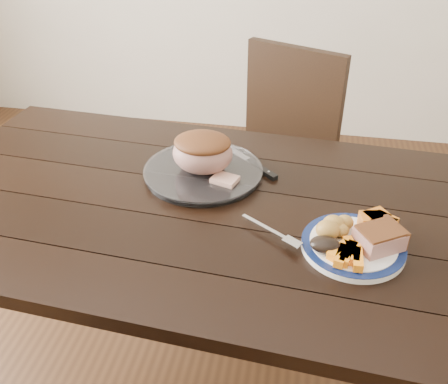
% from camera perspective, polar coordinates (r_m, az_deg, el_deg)
% --- Properties ---
extents(ground, '(4.00, 4.00, 0.00)m').
position_cam_1_polar(ground, '(1.89, -2.42, -20.08)').
color(ground, '#472B16').
rests_on(ground, ground).
extents(dining_table, '(1.66, 1.01, 0.75)m').
position_cam_1_polar(dining_table, '(1.42, -3.04, -4.06)').
color(dining_table, black).
rests_on(dining_table, ground).
extents(chair_far, '(0.55, 0.56, 0.93)m').
position_cam_1_polar(chair_far, '(2.08, 6.14, 4.63)').
color(chair_far, black).
rests_on(chair_far, ground).
extents(dinner_plate, '(0.24, 0.24, 0.02)m').
position_cam_1_polar(dinner_plate, '(1.23, 14.52, -6.02)').
color(dinner_plate, white).
rests_on(dinner_plate, dining_table).
extents(plate_rim, '(0.24, 0.24, 0.02)m').
position_cam_1_polar(plate_rim, '(1.23, 14.58, -5.71)').
color(plate_rim, '#0D1A45').
rests_on(plate_rim, dinner_plate).
extents(serving_platter, '(0.34, 0.34, 0.02)m').
position_cam_1_polar(serving_platter, '(1.47, -2.39, 2.21)').
color(serving_platter, white).
rests_on(serving_platter, dining_table).
extents(pork_slice, '(0.13, 0.12, 0.04)m').
position_cam_1_polar(pork_slice, '(1.21, 17.31, -5.12)').
color(pork_slice, tan).
rests_on(pork_slice, dinner_plate).
extents(roasted_potatoes, '(0.09, 0.09, 0.05)m').
position_cam_1_polar(roasted_potatoes, '(1.22, 12.35, -3.93)').
color(roasted_potatoes, gold).
rests_on(roasted_potatoes, dinner_plate).
extents(carrot_batons, '(0.08, 0.11, 0.02)m').
position_cam_1_polar(carrot_batons, '(1.17, 14.02, -6.84)').
color(carrot_batons, orange).
rests_on(carrot_batons, dinner_plate).
extents(pumpkin_wedges, '(0.10, 0.09, 0.04)m').
position_cam_1_polar(pumpkin_wedges, '(1.27, 17.23, -3.39)').
color(pumpkin_wedges, orange).
rests_on(pumpkin_wedges, dinner_plate).
extents(dark_mushroom, '(0.07, 0.05, 0.03)m').
position_cam_1_polar(dark_mushroom, '(1.18, 11.47, -5.89)').
color(dark_mushroom, black).
rests_on(dark_mushroom, dinner_plate).
extents(fork, '(0.16, 0.11, 0.00)m').
position_cam_1_polar(fork, '(1.22, 5.83, -4.68)').
color(fork, silver).
rests_on(fork, dinner_plate).
extents(roast_joint, '(0.17, 0.15, 0.11)m').
position_cam_1_polar(roast_joint, '(1.43, -2.45, 4.43)').
color(roast_joint, '#AA7368').
rests_on(roast_joint, serving_platter).
extents(cut_slice, '(0.08, 0.07, 0.02)m').
position_cam_1_polar(cut_slice, '(1.40, 0.10, 1.37)').
color(cut_slice, tan).
rests_on(cut_slice, serving_platter).
extents(carving_knife, '(0.25, 0.23, 0.01)m').
position_cam_1_polar(carving_knife, '(1.51, 3.34, 3.10)').
color(carving_knife, silver).
rests_on(carving_knife, dining_table).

